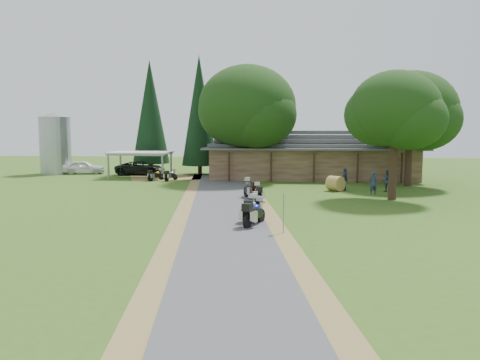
# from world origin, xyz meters

# --- Properties ---
(ground) EXTENTS (120.00, 120.00, 0.00)m
(ground) POSITION_xyz_m (0.00, 0.00, 0.00)
(ground) COLOR #385919
(ground) RESTS_ON ground
(driveway) EXTENTS (51.95, 51.95, 0.00)m
(driveway) POSITION_xyz_m (-0.50, 4.00, 0.00)
(driveway) COLOR #434245
(driveway) RESTS_ON ground
(lodge) EXTENTS (21.40, 9.40, 4.90)m
(lodge) POSITION_xyz_m (6.00, 24.00, 2.45)
(lodge) COLOR brown
(lodge) RESTS_ON ground
(silo) EXTENTS (3.59, 3.59, 6.84)m
(silo) POSITION_xyz_m (-22.28, 25.84, 3.42)
(silo) COLOR gray
(silo) RESTS_ON ground
(carport) EXTENTS (6.18, 4.14, 2.67)m
(carport) POSITION_xyz_m (-11.52, 22.46, 1.33)
(carport) COLOR silver
(carport) RESTS_ON ground
(car_white_sedan) EXTENTS (3.56, 6.11, 1.91)m
(car_white_sedan) POSITION_xyz_m (-19.07, 25.83, 0.96)
(car_white_sedan) COLOR white
(car_white_sedan) RESTS_ON ground
(car_dark_suv) EXTENTS (2.63, 5.87, 2.22)m
(car_dark_suv) POSITION_xyz_m (-12.42, 25.28, 1.11)
(car_dark_suv) COLOR black
(car_dark_suv) RESTS_ON ground
(motorcycle_row_a) EXTENTS (1.41, 2.19, 1.43)m
(motorcycle_row_a) POSITION_xyz_m (1.62, -0.78, 0.71)
(motorcycle_row_a) COLOR navy
(motorcycle_row_a) RESTS_ON ground
(motorcycle_row_b) EXTENTS (0.91, 2.07, 1.37)m
(motorcycle_row_b) POSITION_xyz_m (1.38, 0.53, 0.69)
(motorcycle_row_b) COLOR #A9ABB0
(motorcycle_row_b) RESTS_ON ground
(motorcycle_row_c) EXTENTS (0.82, 1.74, 1.14)m
(motorcycle_row_c) POSITION_xyz_m (1.47, 3.42, 0.57)
(motorcycle_row_c) COLOR #C49908
(motorcycle_row_c) RESTS_ON ground
(motorcycle_row_d) EXTENTS (0.93, 1.99, 1.31)m
(motorcycle_row_d) POSITION_xyz_m (1.41, 6.96, 0.65)
(motorcycle_row_d) COLOR orange
(motorcycle_row_d) RESTS_ON ground
(motorcycle_row_e) EXTENTS (1.51, 2.24, 1.46)m
(motorcycle_row_e) POSITION_xyz_m (0.77, 8.56, 0.73)
(motorcycle_row_e) COLOR black
(motorcycle_row_e) RESTS_ON ground
(motorcycle_carport_a) EXTENTS (1.50, 1.69, 1.17)m
(motorcycle_carport_a) POSITION_xyz_m (-9.16, 19.74, 0.58)
(motorcycle_carport_a) COLOR gold
(motorcycle_carport_a) RESTS_ON ground
(motorcycle_carport_b) EXTENTS (1.21, 1.75, 1.15)m
(motorcycle_carport_b) POSITION_xyz_m (-7.67, 19.70, 0.57)
(motorcycle_carport_b) COLOR gray
(motorcycle_carport_b) RESTS_ON ground
(person_a) EXTENTS (0.67, 0.55, 2.07)m
(person_a) POSITION_xyz_m (9.94, 11.59, 1.04)
(person_a) COLOR navy
(person_a) RESTS_ON ground
(person_b) EXTENTS (0.64, 0.50, 2.06)m
(person_b) POSITION_xyz_m (11.37, 13.33, 1.03)
(person_b) COLOR navy
(person_b) RESTS_ON ground
(person_c) EXTENTS (0.53, 0.68, 2.18)m
(person_c) POSITION_xyz_m (8.13, 13.86, 1.09)
(person_c) COLOR navy
(person_c) RESTS_ON ground
(hay_bale) EXTENTS (1.65, 1.65, 1.22)m
(hay_bale) POSITION_xyz_m (7.33, 13.45, 0.61)
(hay_bale) COLOR olive
(hay_bale) RESTS_ON ground
(sign_post) EXTENTS (0.35, 0.06, 1.95)m
(sign_post) POSITION_xyz_m (3.11, -2.49, 0.98)
(sign_post) COLOR gray
(sign_post) RESTS_ON ground
(oak_lodge_left) EXTENTS (9.34, 9.34, 11.51)m
(oak_lodge_left) POSITION_xyz_m (-0.37, 20.67, 5.76)
(oak_lodge_left) COLOR black
(oak_lodge_left) RESTS_ON ground
(oak_lodge_right) EXTENTS (7.99, 7.99, 10.62)m
(oak_lodge_right) POSITION_xyz_m (14.02, 17.44, 5.31)
(oak_lodge_right) COLOR black
(oak_lodge_right) RESTS_ON ground
(oak_driveway) EXTENTS (6.23, 6.23, 10.29)m
(oak_driveway) POSITION_xyz_m (10.79, 9.09, 5.15)
(oak_driveway) COLOR black
(oak_driveway) RESTS_ON ground
(cedar_near) EXTENTS (3.93, 3.93, 13.00)m
(cedar_near) POSITION_xyz_m (-6.02, 26.38, 6.50)
(cedar_near) COLOR black
(cedar_near) RESTS_ON ground
(cedar_far) EXTENTS (4.18, 4.18, 12.79)m
(cedar_far) POSITION_xyz_m (-11.98, 28.07, 6.40)
(cedar_far) COLOR black
(cedar_far) RESTS_ON ground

